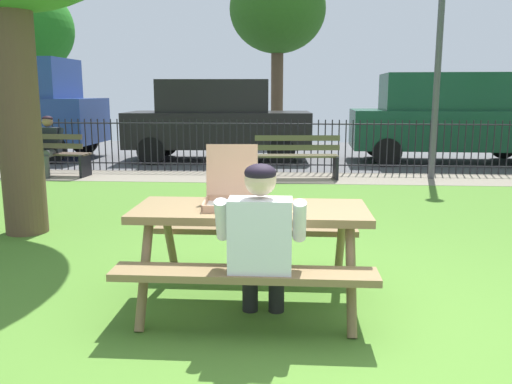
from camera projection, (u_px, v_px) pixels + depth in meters
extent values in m
cube|color=#4C7B2A|center=(319.00, 255.00, 5.45)|extent=(28.00, 11.33, 0.02)
cube|color=gray|center=(308.00, 178.00, 10.32)|extent=(28.00, 1.40, 0.01)
cube|color=#515154|center=(305.00, 154.00, 14.37)|extent=(28.00, 6.87, 0.01)
cube|color=olive|center=(251.00, 211.00, 4.09)|extent=(1.81, 0.77, 0.06)
cube|color=olive|center=(244.00, 274.00, 3.56)|extent=(1.80, 0.29, 0.05)
cube|color=olive|center=(256.00, 229.00, 4.73)|extent=(1.80, 0.29, 0.05)
cylinder|color=olive|center=(144.00, 274.00, 3.80)|extent=(0.07, 0.43, 0.74)
cylinder|color=olive|center=(170.00, 242.00, 4.61)|extent=(0.07, 0.43, 0.74)
cylinder|color=olive|center=(351.00, 279.00, 3.71)|extent=(0.07, 0.43, 0.74)
cylinder|color=olive|center=(340.00, 246.00, 4.52)|extent=(0.07, 0.43, 0.74)
cube|color=tan|center=(231.00, 207.00, 4.08)|extent=(0.44, 0.44, 0.01)
cube|color=silver|center=(231.00, 206.00, 4.08)|extent=(0.40, 0.40, 0.00)
cube|color=tan|center=(229.00, 209.00, 3.88)|extent=(0.41, 0.04, 0.04)
cube|color=tan|center=(232.00, 198.00, 4.27)|extent=(0.41, 0.04, 0.04)
cube|color=tan|center=(205.00, 203.00, 4.08)|extent=(0.04, 0.41, 0.04)
cube|color=tan|center=(257.00, 203.00, 4.07)|extent=(0.04, 0.41, 0.04)
cube|color=tan|center=(232.00, 170.00, 4.24)|extent=(0.42, 0.08, 0.41)
pyramid|color=#EBE070|center=(282.00, 211.00, 3.94)|extent=(0.14, 0.21, 0.01)
cube|color=tan|center=(282.00, 213.00, 3.84)|extent=(0.15, 0.03, 0.02)
cylinder|color=black|center=(250.00, 283.00, 4.01)|extent=(0.12, 0.12, 0.44)
cylinder|color=black|center=(248.00, 260.00, 3.76)|extent=(0.15, 0.42, 0.15)
cylinder|color=black|center=(276.00, 284.00, 3.99)|extent=(0.12, 0.12, 0.44)
cylinder|color=black|center=(276.00, 261.00, 3.74)|extent=(0.15, 0.42, 0.15)
cube|color=silver|center=(260.00, 237.00, 3.50)|extent=(0.42, 0.22, 0.52)
cylinder|color=silver|center=(222.00, 219.00, 3.55)|extent=(0.09, 0.21, 0.31)
cylinder|color=silver|center=(300.00, 221.00, 3.51)|extent=(0.09, 0.21, 0.31)
sphere|color=beige|center=(260.00, 180.00, 3.45)|extent=(0.21, 0.21, 0.21)
ellipsoid|color=black|center=(260.00, 173.00, 3.43)|extent=(0.21, 0.20, 0.12)
cylinder|color=black|center=(308.00, 124.00, 10.81)|extent=(22.77, 0.03, 0.03)
cylinder|color=black|center=(307.00, 165.00, 10.97)|extent=(22.77, 0.03, 0.03)
cylinder|color=black|center=(3.00, 144.00, 11.37)|extent=(0.02, 0.02, 1.10)
cylinder|color=black|center=(10.00, 144.00, 11.36)|extent=(0.02, 0.02, 1.10)
cylinder|color=black|center=(16.00, 144.00, 11.35)|extent=(0.02, 0.02, 1.10)
cylinder|color=black|center=(22.00, 144.00, 11.34)|extent=(0.02, 0.02, 1.10)
cylinder|color=black|center=(29.00, 144.00, 11.33)|extent=(0.02, 0.02, 1.10)
cylinder|color=black|center=(35.00, 144.00, 11.32)|extent=(0.02, 0.02, 1.10)
cylinder|color=black|center=(41.00, 144.00, 11.31)|extent=(0.02, 0.02, 1.10)
cylinder|color=black|center=(48.00, 144.00, 11.30)|extent=(0.02, 0.02, 1.10)
cylinder|color=black|center=(54.00, 145.00, 11.29)|extent=(0.02, 0.02, 1.10)
cylinder|color=black|center=(60.00, 145.00, 11.28)|extent=(0.02, 0.02, 1.10)
cylinder|color=black|center=(67.00, 145.00, 11.27)|extent=(0.02, 0.02, 1.10)
cylinder|color=black|center=(73.00, 145.00, 11.26)|extent=(0.02, 0.02, 1.10)
cylinder|color=black|center=(79.00, 145.00, 11.25)|extent=(0.02, 0.02, 1.10)
cylinder|color=black|center=(86.00, 145.00, 11.24)|extent=(0.02, 0.02, 1.10)
cylinder|color=black|center=(92.00, 145.00, 11.23)|extent=(0.02, 0.02, 1.10)
cylinder|color=black|center=(99.00, 145.00, 11.22)|extent=(0.02, 0.02, 1.10)
cylinder|color=black|center=(105.00, 145.00, 11.21)|extent=(0.02, 0.02, 1.10)
cylinder|color=black|center=(112.00, 145.00, 11.20)|extent=(0.02, 0.02, 1.10)
cylinder|color=black|center=(118.00, 145.00, 11.19)|extent=(0.02, 0.02, 1.10)
cylinder|color=black|center=(125.00, 145.00, 11.18)|extent=(0.02, 0.02, 1.10)
cylinder|color=black|center=(131.00, 145.00, 11.17)|extent=(0.02, 0.02, 1.10)
cylinder|color=black|center=(138.00, 145.00, 11.16)|extent=(0.02, 0.02, 1.10)
cylinder|color=black|center=(144.00, 145.00, 11.15)|extent=(0.02, 0.02, 1.10)
cylinder|color=black|center=(151.00, 145.00, 11.14)|extent=(0.02, 0.02, 1.10)
cylinder|color=black|center=(157.00, 145.00, 11.13)|extent=(0.02, 0.02, 1.10)
cylinder|color=black|center=(164.00, 145.00, 11.12)|extent=(0.02, 0.02, 1.10)
cylinder|color=black|center=(170.00, 145.00, 11.11)|extent=(0.02, 0.02, 1.10)
cylinder|color=black|center=(177.00, 145.00, 11.10)|extent=(0.02, 0.02, 1.10)
cylinder|color=black|center=(184.00, 145.00, 11.09)|extent=(0.02, 0.02, 1.10)
cylinder|color=black|center=(190.00, 146.00, 11.08)|extent=(0.02, 0.02, 1.10)
cylinder|color=black|center=(197.00, 146.00, 11.07)|extent=(0.02, 0.02, 1.10)
cylinder|color=black|center=(203.00, 146.00, 11.06)|extent=(0.02, 0.02, 1.10)
cylinder|color=black|center=(210.00, 146.00, 11.05)|extent=(0.02, 0.02, 1.10)
cylinder|color=black|center=(217.00, 146.00, 11.04)|extent=(0.02, 0.02, 1.10)
cylinder|color=black|center=(223.00, 146.00, 11.03)|extent=(0.02, 0.02, 1.10)
cylinder|color=black|center=(230.00, 146.00, 11.02)|extent=(0.02, 0.02, 1.10)
cylinder|color=black|center=(237.00, 146.00, 11.01)|extent=(0.02, 0.02, 1.10)
cylinder|color=black|center=(243.00, 146.00, 11.00)|extent=(0.02, 0.02, 1.10)
cylinder|color=black|center=(250.00, 146.00, 10.99)|extent=(0.02, 0.02, 1.10)
cylinder|color=black|center=(257.00, 146.00, 10.98)|extent=(0.02, 0.02, 1.10)
cylinder|color=black|center=(264.00, 146.00, 10.97)|extent=(0.02, 0.02, 1.10)
cylinder|color=black|center=(270.00, 146.00, 10.96)|extent=(0.02, 0.02, 1.10)
cylinder|color=black|center=(277.00, 146.00, 10.95)|extent=(0.02, 0.02, 1.10)
cylinder|color=black|center=(284.00, 146.00, 10.94)|extent=(0.02, 0.02, 1.10)
cylinder|color=black|center=(291.00, 146.00, 10.93)|extent=(0.02, 0.02, 1.10)
cylinder|color=black|center=(298.00, 146.00, 10.91)|extent=(0.02, 0.02, 1.10)
cylinder|color=black|center=(304.00, 146.00, 10.90)|extent=(0.02, 0.02, 1.10)
cylinder|color=black|center=(311.00, 146.00, 10.89)|extent=(0.02, 0.02, 1.10)
cylinder|color=black|center=(318.00, 146.00, 10.88)|extent=(0.02, 0.02, 1.10)
cylinder|color=black|center=(325.00, 147.00, 10.87)|extent=(0.02, 0.02, 1.10)
cylinder|color=black|center=(332.00, 147.00, 10.86)|extent=(0.02, 0.02, 1.10)
cylinder|color=black|center=(339.00, 147.00, 10.85)|extent=(0.02, 0.02, 1.10)
cylinder|color=black|center=(346.00, 147.00, 10.84)|extent=(0.02, 0.02, 1.10)
cylinder|color=black|center=(352.00, 147.00, 10.83)|extent=(0.02, 0.02, 1.10)
cylinder|color=black|center=(359.00, 147.00, 10.82)|extent=(0.02, 0.02, 1.10)
cylinder|color=black|center=(366.00, 147.00, 10.81)|extent=(0.02, 0.02, 1.10)
cylinder|color=black|center=(373.00, 147.00, 10.80)|extent=(0.02, 0.02, 1.10)
cylinder|color=black|center=(380.00, 147.00, 10.79)|extent=(0.02, 0.02, 1.10)
cylinder|color=black|center=(387.00, 147.00, 10.78)|extent=(0.02, 0.02, 1.10)
cylinder|color=black|center=(394.00, 147.00, 10.77)|extent=(0.02, 0.02, 1.10)
cylinder|color=black|center=(401.00, 147.00, 10.76)|extent=(0.02, 0.02, 1.10)
cylinder|color=black|center=(408.00, 147.00, 10.75)|extent=(0.02, 0.02, 1.10)
cylinder|color=black|center=(415.00, 147.00, 10.74)|extent=(0.02, 0.02, 1.10)
cylinder|color=black|center=(422.00, 147.00, 10.73)|extent=(0.02, 0.02, 1.10)
cylinder|color=black|center=(429.00, 147.00, 10.72)|extent=(0.02, 0.02, 1.10)
cylinder|color=black|center=(436.00, 147.00, 10.71)|extent=(0.02, 0.02, 1.10)
cylinder|color=black|center=(443.00, 147.00, 10.70)|extent=(0.02, 0.02, 1.10)
cylinder|color=black|center=(450.00, 147.00, 10.69)|extent=(0.02, 0.02, 1.10)
cylinder|color=black|center=(458.00, 147.00, 10.68)|extent=(0.02, 0.02, 1.10)
cylinder|color=black|center=(465.00, 148.00, 10.67)|extent=(0.02, 0.02, 1.10)
cylinder|color=black|center=(472.00, 148.00, 10.66)|extent=(0.02, 0.02, 1.10)
cylinder|color=black|center=(479.00, 148.00, 10.65)|extent=(0.02, 0.02, 1.10)
cylinder|color=black|center=(486.00, 148.00, 10.64)|extent=(0.02, 0.02, 1.10)
cylinder|color=black|center=(493.00, 148.00, 10.63)|extent=(0.02, 0.02, 1.10)
cylinder|color=black|center=(501.00, 148.00, 10.62)|extent=(0.02, 0.02, 1.10)
cylinder|color=black|center=(508.00, 148.00, 10.61)|extent=(0.02, 0.02, 1.10)
cube|color=brown|center=(54.00, 153.00, 10.67)|extent=(1.60, 0.22, 0.04)
cube|color=brown|center=(50.00, 154.00, 10.54)|extent=(1.60, 0.22, 0.04)
cube|color=brown|center=(46.00, 155.00, 10.40)|extent=(1.60, 0.22, 0.04)
cube|color=brown|center=(44.00, 146.00, 10.31)|extent=(1.60, 0.18, 0.11)
cube|color=brown|center=(43.00, 136.00, 10.28)|extent=(1.60, 0.18, 0.11)
cube|color=black|center=(85.00, 166.00, 10.42)|extent=(0.08, 0.44, 0.44)
cube|color=black|center=(14.00, 164.00, 10.64)|extent=(0.08, 0.44, 0.44)
cube|color=brown|center=(296.00, 155.00, 10.32)|extent=(1.60, 0.23, 0.04)
cube|color=brown|center=(296.00, 156.00, 10.18)|extent=(1.60, 0.23, 0.04)
cube|color=brown|center=(297.00, 157.00, 10.04)|extent=(1.60, 0.23, 0.04)
cube|color=brown|center=(297.00, 148.00, 9.95)|extent=(1.60, 0.19, 0.11)
cube|color=brown|center=(297.00, 138.00, 9.92)|extent=(1.60, 0.19, 0.11)
cube|color=black|center=(336.00, 167.00, 10.18)|extent=(0.09, 0.44, 0.44)
cube|color=black|center=(257.00, 168.00, 10.17)|extent=(0.09, 0.44, 0.44)
cylinder|color=#4A4A4A|center=(46.00, 167.00, 10.21)|extent=(0.12, 0.12, 0.44)
cylinder|color=#4A4A4A|center=(50.00, 153.00, 10.37)|extent=(0.16, 0.42, 0.15)
cylinder|color=#4A4A4A|center=(36.00, 167.00, 10.22)|extent=(0.12, 0.12, 0.44)
cylinder|color=#4A4A4A|center=(40.00, 153.00, 10.38)|extent=(0.16, 0.42, 0.15)
cube|color=#1E2328|center=(49.00, 140.00, 10.54)|extent=(0.42, 0.23, 0.52)
cylinder|color=#1E2328|center=(60.00, 136.00, 10.46)|extent=(0.09, 0.21, 0.31)
cylinder|color=#1E2328|center=(35.00, 135.00, 10.49)|extent=(0.09, 0.21, 0.31)
sphere|color=#8C6647|center=(47.00, 121.00, 10.45)|extent=(0.21, 0.21, 0.21)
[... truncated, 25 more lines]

